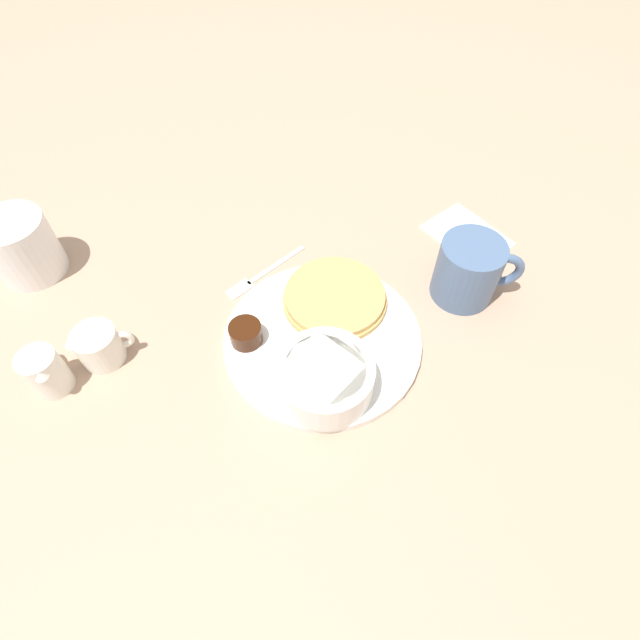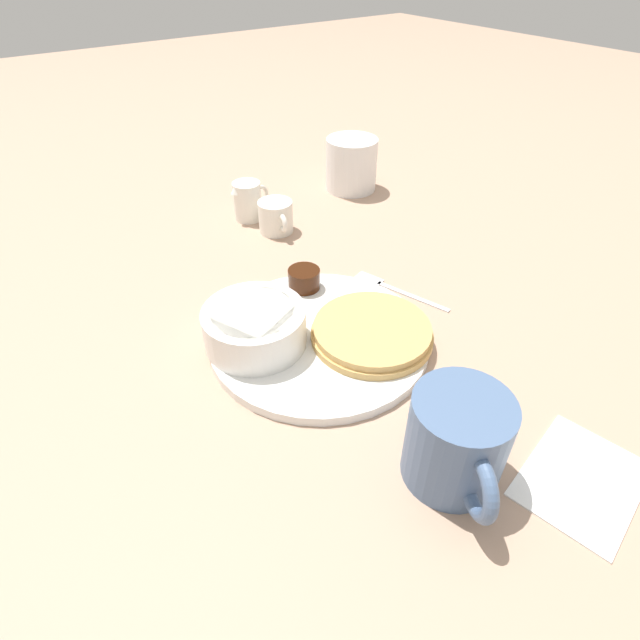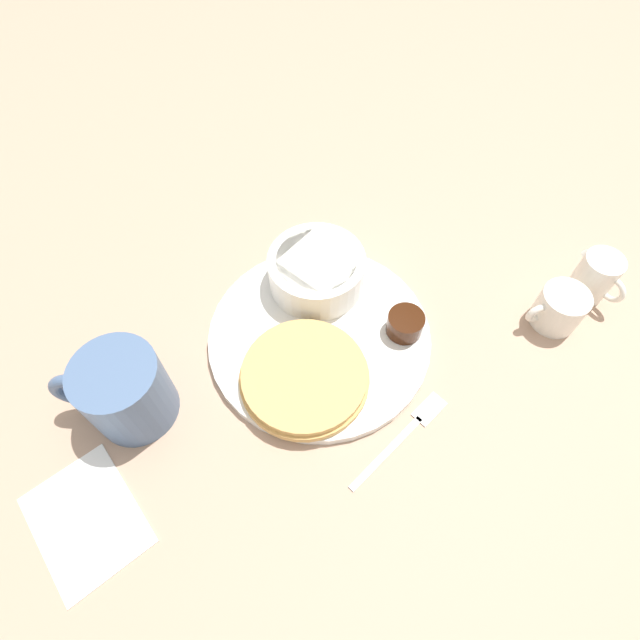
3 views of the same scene
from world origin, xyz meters
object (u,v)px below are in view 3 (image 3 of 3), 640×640
Objects in this scene: fork at (409,429)px; plate at (319,336)px; creamer_pitcher_far at (595,277)px; coffee_mug at (124,391)px; creamer_pitcher_near at (559,308)px; bowl at (317,270)px.

plate is at bearing 13.24° from fork.
coffee_mug is at bearing 79.47° from creamer_pitcher_far.
coffee_mug reaches higher than fork.
creamer_pitcher_near is (-0.12, -0.49, -0.02)m from coffee_mug.
creamer_pitcher_far is (-0.10, -0.55, -0.01)m from coffee_mug.
bowl reaches higher than plate.
bowl reaches higher than creamer_pitcher_near.
bowl is 1.65× the size of creamer_pitcher_far.
bowl is 0.26m from coffee_mug.
plate is 1.88× the size of fork.
creamer_pitcher_far is at bearing -105.46° from plate.
creamer_pitcher_far reaches higher than fork.
coffee_mug reaches higher than creamer_pitcher_far.
creamer_pitcher_near is at bearing -80.04° from fork.
creamer_pitcher_near is at bearing -111.61° from plate.
bowl is 1.49× the size of creamer_pitcher_near.
plate is at bearing 68.39° from creamer_pitcher_near.
creamer_pitcher_far is at bearing -100.53° from coffee_mug.
creamer_pitcher_near is 0.24m from fork.
creamer_pitcher_near is (-0.17, -0.24, -0.01)m from bowl.
plate is 2.28× the size of coffee_mug.
plate is at bearing 74.54° from creamer_pitcher_far.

